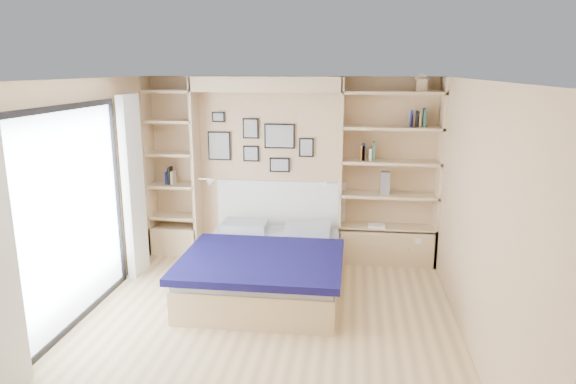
# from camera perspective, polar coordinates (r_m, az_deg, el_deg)

# --- Properties ---
(ground) EXTENTS (4.50, 4.50, 0.00)m
(ground) POSITION_cam_1_polar(r_m,az_deg,el_deg) (5.44, -2.74, -15.04)
(ground) COLOR #DEC080
(ground) RESTS_ON ground
(room_shell) EXTENTS (4.50, 4.50, 4.50)m
(room_shell) POSITION_cam_1_polar(r_m,az_deg,el_deg) (6.52, -3.86, 0.02)
(room_shell) COLOR tan
(room_shell) RESTS_ON ground
(bed) EXTENTS (1.81, 2.34, 1.07)m
(bed) POSITION_cam_1_polar(r_m,az_deg,el_deg) (6.26, -2.33, -8.18)
(bed) COLOR tan
(bed) RESTS_ON ground
(photo_gallery) EXTENTS (1.48, 0.02, 0.82)m
(photo_gallery) POSITION_cam_1_polar(r_m,az_deg,el_deg) (7.11, -3.36, 5.50)
(photo_gallery) COLOR black
(photo_gallery) RESTS_ON ground
(reading_lamps) EXTENTS (1.92, 0.12, 0.15)m
(reading_lamps) POSITION_cam_1_polar(r_m,az_deg,el_deg) (6.96, -2.41, 1.11)
(reading_lamps) COLOR silver
(reading_lamps) RESTS_ON ground
(shelf_decor) EXTENTS (3.52, 0.23, 2.03)m
(shelf_decor) POSITION_cam_1_polar(r_m,az_deg,el_deg) (6.83, 9.00, 5.63)
(shelf_decor) COLOR #9D4718
(shelf_decor) RESTS_ON ground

